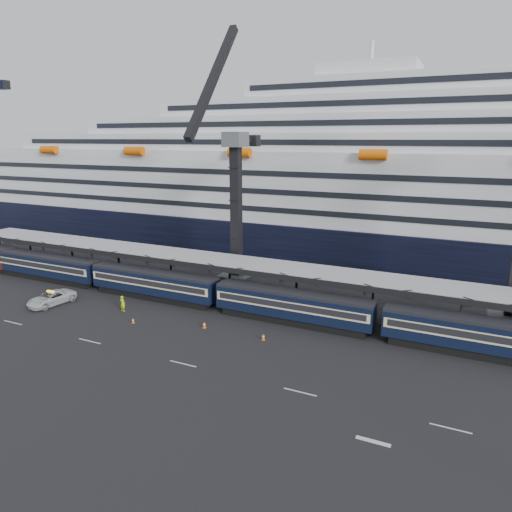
{
  "coord_description": "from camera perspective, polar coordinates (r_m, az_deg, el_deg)",
  "views": [
    {
      "loc": [
        9.36,
        -37.36,
        21.25
      ],
      "look_at": [
        -12.73,
        10.0,
        7.65
      ],
      "focal_mm": 32.0,
      "sensor_mm": 36.0,
      "label": 1
    }
  ],
  "objects": [
    {
      "name": "traffic_cone_b",
      "position": [
        56.25,
        -15.12,
        -7.77
      ],
      "size": [
        0.34,
        0.34,
        0.67
      ],
      "color": "#E55F07",
      "rests_on": "ground"
    },
    {
      "name": "worker",
      "position": [
        59.99,
        -16.34,
        -5.73
      ],
      "size": [
        0.78,
        0.55,
        2.05
      ],
      "primitive_type": "imported",
      "rotation": [
        0.0,
        0.0,
        3.06
      ],
      "color": "#BFE00B",
      "rests_on": "ground"
    },
    {
      "name": "ground",
      "position": [
        43.98,
        9.89,
        -14.53
      ],
      "size": [
        260.0,
        260.0,
        0.0
      ],
      "primitive_type": "plane",
      "color": "black",
      "rests_on": "ground"
    },
    {
      "name": "traffic_cone_a",
      "position": [
        66.88,
        -25.55,
        -5.12
      ],
      "size": [
        0.34,
        0.34,
        0.68
      ],
      "color": "#E55F07",
      "rests_on": "ground"
    },
    {
      "name": "traffic_cone_d",
      "position": [
        50.06,
        0.92,
        -10.05
      ],
      "size": [
        0.38,
        0.38,
        0.77
      ],
      "color": "#E55F07",
      "rests_on": "ground"
    },
    {
      "name": "traffic_cone_c",
      "position": [
        53.32,
        -6.48,
        -8.52
      ],
      "size": [
        0.4,
        0.4,
        0.81
      ],
      "color": "#E55F07",
      "rests_on": "ground"
    },
    {
      "name": "train",
      "position": [
        52.93,
        8.01,
        -6.65
      ],
      "size": [
        133.05,
        3.0,
        4.05
      ],
      "color": "black",
      "rests_on": "ground"
    },
    {
      "name": "crane_dark_near",
      "position": [
        63.87,
        -2.67,
        6.18
      ],
      "size": [
        4.5,
        17.75,
        35.08
      ],
      "color": "#47494E",
      "rests_on": "ground"
    },
    {
      "name": "lane_markings",
      "position": [
        38.53,
        20.16,
        -19.86
      ],
      "size": [
        111.0,
        4.27,
        0.02
      ],
      "color": "beige",
      "rests_on": "ground"
    },
    {
      "name": "canopy",
      "position": [
        54.6,
        14.04,
        -2.9
      ],
      "size": [
        130.0,
        6.25,
        5.53
      ],
      "color": "#9B9DA3",
      "rests_on": "ground"
    },
    {
      "name": "cruise_ship",
      "position": [
        84.47,
        17.94,
        7.84
      ],
      "size": [
        214.09,
        28.84,
        34.0
      ],
      "color": "black",
      "rests_on": "ground"
    },
    {
      "name": "pickup_truck",
      "position": [
        65.65,
        -24.23,
        -4.83
      ],
      "size": [
        3.73,
        6.58,
        1.73
      ],
      "primitive_type": "imported",
      "rotation": [
        0.0,
        0.0,
        -0.14
      ],
      "color": "#BABEC2",
      "rests_on": "ground"
    }
  ]
}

